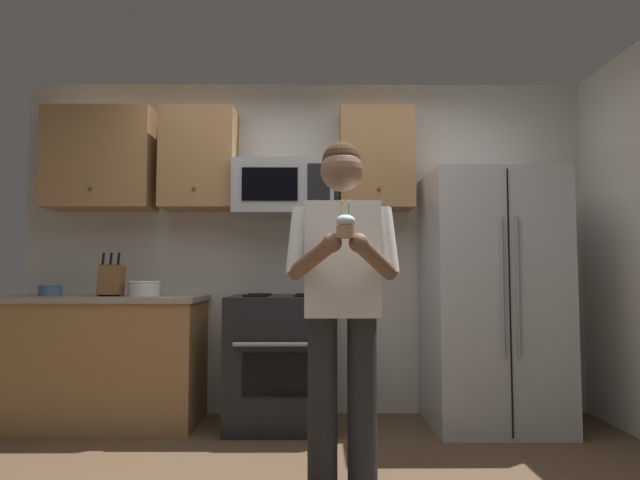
% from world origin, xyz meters
% --- Properties ---
extents(wall_back, '(4.40, 0.10, 2.60)m').
position_xyz_m(wall_back, '(0.00, 1.75, 1.30)').
color(wall_back, beige).
rests_on(wall_back, ground).
extents(oven_range, '(0.76, 0.70, 0.93)m').
position_xyz_m(oven_range, '(-0.15, 1.36, 0.46)').
color(oven_range, black).
rests_on(oven_range, ground).
extents(microwave, '(0.74, 0.41, 0.40)m').
position_xyz_m(microwave, '(-0.15, 1.48, 1.72)').
color(microwave, '#9EA0A5').
extents(refrigerator, '(0.90, 0.75, 1.80)m').
position_xyz_m(refrigerator, '(1.35, 1.32, 0.90)').
color(refrigerator, '#B7BABF').
rests_on(refrigerator, ground).
extents(cabinet_row_upper, '(2.78, 0.36, 0.76)m').
position_xyz_m(cabinet_row_upper, '(-0.72, 1.53, 1.95)').
color(cabinet_row_upper, '#9E7247').
extents(counter_left, '(1.44, 0.66, 0.92)m').
position_xyz_m(counter_left, '(-1.45, 1.38, 0.46)').
color(counter_left, '#9E7247').
rests_on(counter_left, ground).
extents(knife_block, '(0.16, 0.15, 0.32)m').
position_xyz_m(knife_block, '(-1.37, 1.33, 1.03)').
color(knife_block, brown).
rests_on(knife_block, counter_left).
extents(bowl_large_white, '(0.23, 0.23, 0.11)m').
position_xyz_m(bowl_large_white, '(-1.15, 1.36, 0.98)').
color(bowl_large_white, white).
rests_on(bowl_large_white, counter_left).
extents(bowl_small_colored, '(0.16, 0.16, 0.07)m').
position_xyz_m(bowl_small_colored, '(-1.85, 1.42, 0.96)').
color(bowl_small_colored, '#4C7299').
rests_on(bowl_small_colored, counter_left).
extents(person, '(0.60, 0.48, 1.76)m').
position_xyz_m(person, '(0.22, 0.20, 1.00)').
color(person, '#262628').
rests_on(person, ground).
extents(cupcake, '(0.09, 0.09, 0.17)m').
position_xyz_m(cupcake, '(0.22, -0.13, 1.29)').
color(cupcake, '#A87F56').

